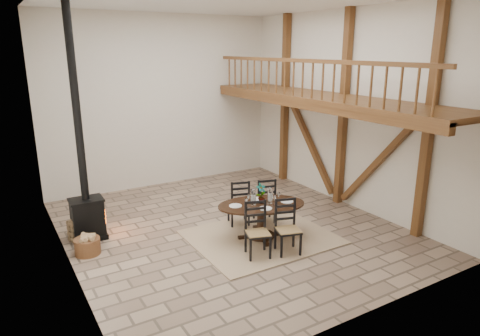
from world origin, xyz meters
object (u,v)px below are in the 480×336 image
wood_stove (85,190)px  log_basket (87,245)px  log_stack (77,230)px  dining_table (261,218)px

wood_stove → log_basket: (-0.19, -0.74, -0.93)m
wood_stove → log_stack: (-0.23, 0.04, -0.87)m
log_basket → log_stack: bearing=92.9°
log_stack → dining_table: bearing=-29.0°
log_stack → wood_stove: bearing=-9.0°
dining_table → log_basket: dining_table is taller
wood_stove → log_stack: size_ratio=10.25×
dining_table → log_stack: size_ratio=4.83×
dining_table → wood_stove: size_ratio=0.47×
wood_stove → log_basket: size_ratio=9.79×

